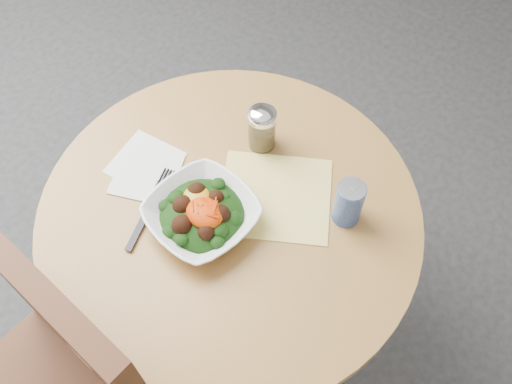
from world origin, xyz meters
TOP-DOWN VIEW (x-y plane):
  - ground at (0.00, 0.00)m, footprint 6.00×6.00m
  - table at (0.00, 0.00)m, footprint 0.90×0.90m
  - cloth_napkin at (0.06, 0.10)m, footprint 0.35×0.34m
  - paper_napkins at (-0.24, -0.03)m, footprint 0.21×0.21m
  - salad_bowl at (-0.03, -0.06)m, footprint 0.27×0.27m
  - fork at (-0.15, -0.10)m, footprint 0.10×0.23m
  - spice_shaker at (-0.06, 0.20)m, footprint 0.07×0.07m
  - beverage_can at (0.22, 0.16)m, footprint 0.06×0.06m

SIDE VIEW (x-z plane):
  - ground at x=0.00m, z-range 0.00..0.00m
  - table at x=0.00m, z-range 0.18..0.93m
  - cloth_napkin at x=0.06m, z-range 0.75..0.75m
  - paper_napkins at x=-0.24m, z-range 0.75..0.75m
  - fork at x=-0.15m, z-range 0.75..0.76m
  - salad_bowl at x=-0.03m, z-range 0.74..0.83m
  - beverage_can at x=0.22m, z-range 0.75..0.87m
  - spice_shaker at x=-0.06m, z-range 0.75..0.88m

